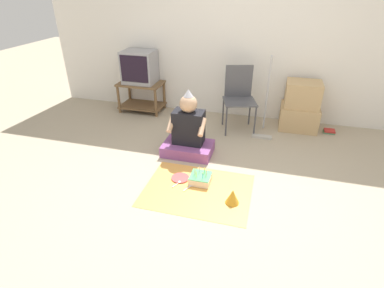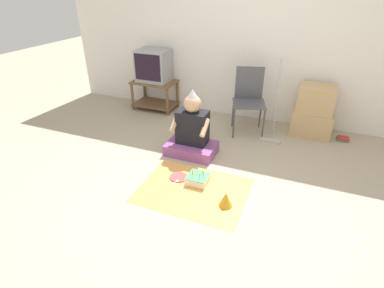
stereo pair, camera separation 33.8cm
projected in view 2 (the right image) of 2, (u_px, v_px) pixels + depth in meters
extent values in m
plane|color=tan|center=(207.00, 192.00, 3.18)|extent=(16.00, 16.00, 0.00)
cube|color=white|center=(259.00, 35.00, 4.32)|extent=(6.40, 0.06, 2.55)
cube|color=brown|center=(154.00, 82.00, 5.02)|extent=(0.72, 0.47, 0.03)
cube|color=brown|center=(156.00, 104.00, 5.21)|extent=(0.72, 0.47, 0.02)
cylinder|color=brown|center=(132.00, 96.00, 5.08)|extent=(0.04, 0.04, 0.49)
cylinder|color=brown|center=(167.00, 101.00, 4.86)|extent=(0.04, 0.04, 0.49)
cylinder|color=brown|center=(144.00, 89.00, 5.40)|extent=(0.04, 0.04, 0.49)
cylinder|color=brown|center=(177.00, 94.00, 5.19)|extent=(0.04, 0.04, 0.49)
cube|color=#99999E|center=(154.00, 66.00, 4.90)|extent=(0.51, 0.41, 0.51)
cube|color=black|center=(147.00, 68.00, 4.73)|extent=(0.45, 0.01, 0.41)
cube|color=#4C4C51|center=(249.00, 104.00, 4.21)|extent=(0.55, 0.53, 0.02)
cube|color=#4C4C51|center=(249.00, 83.00, 4.27)|extent=(0.38, 0.13, 0.47)
cylinder|color=#4C4C51|center=(234.00, 123.00, 4.17)|extent=(0.02, 0.02, 0.45)
cylinder|color=#4C4C51|center=(263.00, 124.00, 4.14)|extent=(0.02, 0.02, 0.45)
cylinder|color=#4C4C51|center=(233.00, 113.00, 4.50)|extent=(0.02, 0.02, 0.45)
cylinder|color=#4C4C51|center=(260.00, 114.00, 4.47)|extent=(0.02, 0.02, 0.45)
cube|color=tan|center=(311.00, 122.00, 4.32)|extent=(0.55, 0.45, 0.35)
cube|color=tan|center=(316.00, 99.00, 4.14)|extent=(0.48, 0.40, 0.36)
cube|color=#B2ADA3|center=(270.00, 140.00, 4.17)|extent=(0.28, 0.09, 0.03)
cylinder|color=#B7B7BC|center=(277.00, 98.00, 4.00)|extent=(0.03, 0.30, 1.13)
cube|color=#60936B|center=(342.00, 140.00, 4.19)|extent=(0.16, 0.10, 0.03)
cube|color=#B72D28|center=(343.00, 138.00, 4.18)|extent=(0.15, 0.13, 0.02)
cube|color=#8C4C8C|center=(191.00, 148.00, 3.87)|extent=(0.63, 0.42, 0.14)
cube|color=black|center=(193.00, 127.00, 3.76)|extent=(0.38, 0.24, 0.43)
sphere|color=tan|center=(193.00, 104.00, 3.61)|extent=(0.22, 0.22, 0.22)
cone|color=silver|center=(193.00, 93.00, 3.55)|extent=(0.12, 0.12, 0.09)
cylinder|color=tan|center=(175.00, 123.00, 3.71)|extent=(0.06, 0.23, 0.19)
cylinder|color=tan|center=(205.00, 128.00, 3.59)|extent=(0.06, 0.23, 0.19)
cube|color=#EFA84C|center=(193.00, 190.00, 3.21)|extent=(1.14, 0.87, 0.01)
cube|color=#F4E0C6|center=(198.00, 179.00, 3.31)|extent=(0.23, 0.23, 0.08)
cube|color=#4CB266|center=(198.00, 176.00, 3.29)|extent=(0.22, 0.22, 0.01)
cylinder|color=#EA4C4C|center=(203.00, 175.00, 3.26)|extent=(0.01, 0.01, 0.07)
sphere|color=#FFCC4C|center=(204.00, 171.00, 3.24)|extent=(0.01, 0.01, 0.01)
cylinder|color=#66C666|center=(202.00, 172.00, 3.31)|extent=(0.01, 0.01, 0.07)
sphere|color=#FFCC4C|center=(202.00, 168.00, 3.29)|extent=(0.01, 0.01, 0.01)
cylinder|color=#E58CCC|center=(198.00, 170.00, 3.33)|extent=(0.01, 0.01, 0.07)
sphere|color=#FFCC4C|center=(198.00, 167.00, 3.31)|extent=(0.01, 0.01, 0.01)
cylinder|color=#EA4C4C|center=(192.00, 173.00, 3.29)|extent=(0.01, 0.01, 0.07)
sphere|color=#FFCC4C|center=(192.00, 169.00, 3.27)|extent=(0.01, 0.01, 0.01)
cylinder|color=yellow|center=(193.00, 175.00, 3.24)|extent=(0.01, 0.01, 0.07)
sphere|color=#FFCC4C|center=(193.00, 172.00, 3.22)|extent=(0.01, 0.01, 0.01)
cylinder|color=#4C7FE5|center=(200.00, 177.00, 3.22)|extent=(0.01, 0.01, 0.07)
sphere|color=#FFCC4C|center=(200.00, 174.00, 3.20)|extent=(0.01, 0.01, 0.01)
cone|color=gold|center=(226.00, 199.00, 2.95)|extent=(0.14, 0.14, 0.16)
cylinder|color=#D84C4C|center=(179.00, 177.00, 3.40)|extent=(0.20, 0.20, 0.01)
ellipsoid|color=white|center=(177.00, 181.00, 3.34)|extent=(0.04, 0.05, 0.01)
cube|color=white|center=(172.00, 184.00, 3.29)|extent=(0.05, 0.10, 0.01)
ellipsoid|color=white|center=(187.00, 185.00, 3.27)|extent=(0.04, 0.05, 0.01)
cube|color=white|center=(183.00, 188.00, 3.23)|extent=(0.05, 0.10, 0.01)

